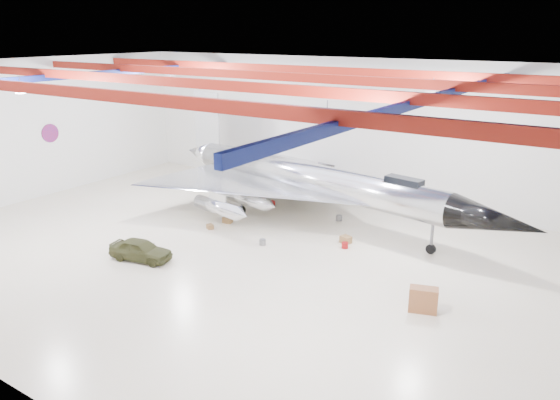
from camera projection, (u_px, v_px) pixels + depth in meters
The scene contains 17 objects.
floor at pixel (228, 251), 33.54m from camera, with size 40.00×40.00×0.00m, color beige.
wall_back at pixel (344, 128), 43.81m from camera, with size 40.00×40.00×0.00m, color silver.
wall_left at pixel (26, 131), 42.51m from camera, with size 30.00×30.00×0.00m, color silver.
ceiling at pixel (222, 68), 30.26m from camera, with size 40.00×40.00×0.00m, color #0A0F38.
ceiling_structure at pixel (223, 80), 30.47m from camera, with size 39.50×29.50×1.08m.
wall_roundel at pixel (50, 133), 44.22m from camera, with size 1.50×1.50×0.10m, color #B21414.
jet_aircraft at pixel (309, 182), 38.69m from camera, with size 29.92×19.71×8.19m.
jeep at pixel (141, 250), 32.06m from camera, with size 1.52×3.79×1.29m, color #3A3C1E.
desk at pixel (423, 300), 26.16m from camera, with size 1.35×0.68×1.24m, color brown.
crate_ply at pixel (210, 227), 37.22m from camera, with size 0.47×0.38×0.33m, color olive.
toolbox_red at pixel (272, 203), 42.43m from camera, with size 0.44×0.35×0.31m, color maroon.
engine_drum at pixel (263, 242), 34.44m from camera, with size 0.41×0.41×0.37m, color #59595B.
parts_bin at pixel (346, 240), 34.75m from camera, with size 0.66×0.53×0.46m, color olive.
crate_small at pixel (248, 202), 42.71m from camera, with size 0.35×0.28×0.24m, color #59595B.
tool_chest at pixel (345, 245), 33.94m from camera, with size 0.41×0.41×0.37m, color maroon.
oil_barrel at pixel (228, 220), 38.39m from camera, with size 0.62×0.49×0.43m, color olive.
spares_box at pixel (339, 218), 38.86m from camera, with size 0.43×0.43×0.39m, color #59595B.
Camera 1 is at (19.94, -24.06, 12.99)m, focal length 35.00 mm.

